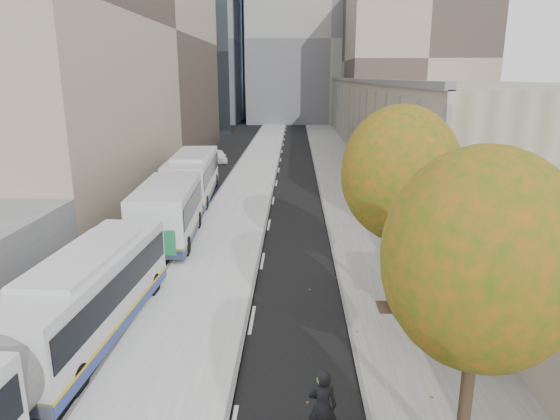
{
  "coord_description": "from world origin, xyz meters",
  "views": [
    {
      "loc": [
        -0.14,
        -4.45,
        8.57
      ],
      "look_at": [
        -0.81,
        18.14,
        2.5
      ],
      "focal_mm": 32.0,
      "sensor_mm": 36.0,
      "label": 1
    }
  ],
  "objects_px": {
    "bus_shelter": "(471,277)",
    "bus_far": "(184,188)",
    "distant_car": "(218,156)",
    "bus_near": "(23,355)"
  },
  "relations": [
    {
      "from": "bus_shelter",
      "to": "bus_far",
      "type": "relative_size",
      "value": 0.23
    },
    {
      "from": "bus_far",
      "to": "distant_car",
      "type": "xyz_separation_m",
      "value": [
        -0.82,
        19.8,
        -1.06
      ]
    },
    {
      "from": "bus_far",
      "to": "bus_near",
      "type": "bearing_deg",
      "value": -93.89
    },
    {
      "from": "bus_far",
      "to": "bus_shelter",
      "type": "bearing_deg",
      "value": -53.93
    },
    {
      "from": "bus_far",
      "to": "distant_car",
      "type": "height_order",
      "value": "bus_far"
    },
    {
      "from": "distant_car",
      "to": "bus_near",
      "type": "bearing_deg",
      "value": -104.66
    },
    {
      "from": "bus_far",
      "to": "distant_car",
      "type": "bearing_deg",
      "value": 88.55
    },
    {
      "from": "bus_far",
      "to": "distant_car",
      "type": "relative_size",
      "value": 5.0
    },
    {
      "from": "bus_shelter",
      "to": "bus_far",
      "type": "height_order",
      "value": "bus_far"
    },
    {
      "from": "bus_shelter",
      "to": "bus_far",
      "type": "bearing_deg",
      "value": 129.9
    }
  ]
}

